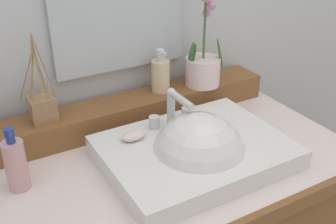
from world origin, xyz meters
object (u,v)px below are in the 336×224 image
Objects in this scene: soap_bar at (133,136)px; soap_dispenser at (161,74)px; potted_plant at (203,63)px; sink_basin at (197,156)px; reed_diffuser at (42,107)px; lotion_bottle at (16,164)px.

soap_dispenser is at bearing 44.82° from soap_bar.
sink_basin is at bearing -126.15° from potted_plant.
reed_diffuser is 1.49× the size of lotion_bottle.
reed_diffuser reaches higher than lotion_bottle.
reed_diffuser is (-0.33, 0.30, 0.10)m from sink_basin.
lotion_bottle is at bearing -124.49° from reed_diffuser.
reed_diffuser is at bearing -179.46° from soap_dispenser.
sink_basin is 1.31× the size of potted_plant.
potted_plant reaches higher than soap_bar.
soap_bar is at bearing 140.01° from sink_basin.
soap_bar is 0.28m from soap_dispenser.
sink_basin is 3.48× the size of soap_dispenser.
soap_dispenser reaches higher than lotion_bottle.
potted_plant is at bearing -2.35° from reed_diffuser.
soap_dispenser is (0.19, 0.19, 0.07)m from soap_bar.
potted_plant reaches higher than lotion_bottle.
lotion_bottle is (-0.12, -0.17, -0.05)m from reed_diffuser.
lotion_bottle is at bearing 163.70° from sink_basin.
lotion_bottle reaches higher than soap_bar.
potted_plant is at bearing -9.79° from soap_dispenser.
soap_dispenser reaches higher than soap_bar.
potted_plant reaches higher than reed_diffuser.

